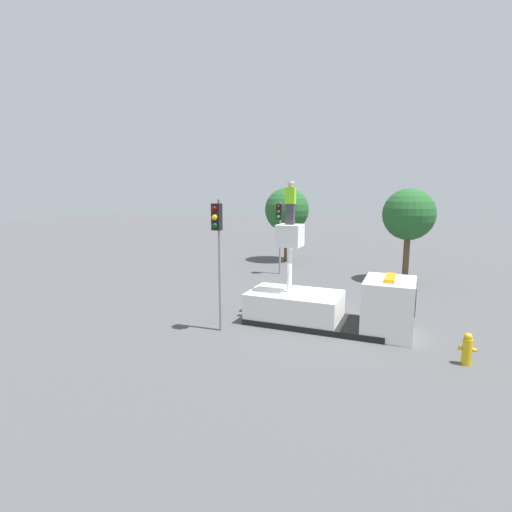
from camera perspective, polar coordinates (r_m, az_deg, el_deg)
The scene contains 9 objects.
ground_plane at distance 16.97m, azimuth 8.54°, elevation -9.65°, with size 120.00×120.00×0.00m, color #4C4C4F.
bucket_truck at distance 16.58m, azimuth 10.64°, elevation -7.07°, with size 6.60×2.40×4.11m.
worker at distance 16.35m, azimuth 4.93°, elevation 7.57°, with size 0.40×0.26×1.75m.
traffic_light_pole at distance 15.22m, azimuth -5.46°, elevation 2.38°, with size 0.34×0.57×5.17m.
traffic_light_across at distance 25.76m, azimuth 3.37°, elevation 4.72°, with size 0.34×0.57×4.74m.
fire_hydrant at distance 14.69m, azimuth 27.93°, elevation -11.67°, with size 0.54×0.30×1.06m.
traffic_cone_rear at distance 18.50m, azimuth -1.60°, elevation -7.05°, with size 0.41×0.41×0.55m.
tree_left_bg at distance 30.68m, azimuth 4.42°, elevation 6.55°, with size 3.35×3.35×5.62m.
tree_right_bg at distance 25.30m, azimuth 20.99°, elevation 5.50°, with size 3.04×3.04×5.58m.
Camera 1 is at (3.69, -15.59, 5.58)m, focal length 28.00 mm.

